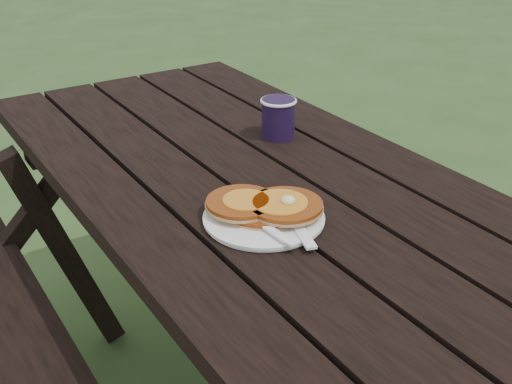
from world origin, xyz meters
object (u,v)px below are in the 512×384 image
pancake_stack (265,206)px  coffee_cup (278,116)px  plate (264,219)px  picnic_table (276,335)px

pancake_stack → coffee_cup: 0.40m
plate → coffee_cup: bearing=51.8°
plate → picnic_table: bearing=42.9°
picnic_table → pancake_stack: bearing=-137.6°
pancake_stack → coffee_cup: bearing=51.9°
plate → coffee_cup: (0.26, 0.33, 0.05)m
coffee_cup → plate: bearing=-128.2°
picnic_table → coffee_cup: (0.16, 0.24, 0.44)m
picnic_table → coffee_cup: coffee_cup is taller
pancake_stack → plate: bearing=-131.8°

